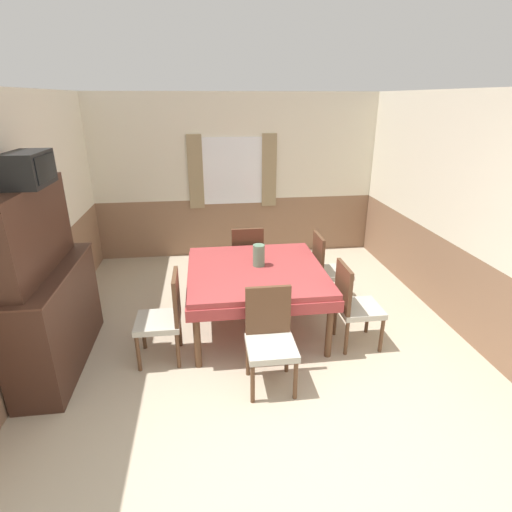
{
  "coord_description": "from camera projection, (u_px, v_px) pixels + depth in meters",
  "views": [
    {
      "loc": [
        -0.52,
        -2.05,
        2.51
      ],
      "look_at": [
        -0.0,
        1.99,
        0.89
      ],
      "focal_mm": 28.0,
      "sensor_mm": 36.0,
      "label": 1
    }
  ],
  "objects": [
    {
      "name": "ground_plane",
      "position": [
        292.0,
        472.0,
        2.87
      ],
      "size": [
        16.0,
        16.0,
        0.0
      ],
      "primitive_type": "plane",
      "color": "tan"
    },
    {
      "name": "wall_back",
      "position": [
        237.0,
        177.0,
        6.47
      ],
      "size": [
        4.93,
        0.1,
        2.6
      ],
      "color": "silver",
      "rests_on": "ground_plane"
    },
    {
      "name": "wall_left",
      "position": [
        35.0,
        222.0,
        4.15
      ],
      "size": [
        0.05,
        4.8,
        2.6
      ],
      "color": "silver",
      "rests_on": "ground_plane"
    },
    {
      "name": "wall_right",
      "position": [
        447.0,
        208.0,
        4.7
      ],
      "size": [
        0.05,
        4.8,
        2.6
      ],
      "color": "silver",
      "rests_on": "ground_plane"
    },
    {
      "name": "dining_table",
      "position": [
        256.0,
        277.0,
        4.47
      ],
      "size": [
        1.52,
        1.54,
        0.74
      ],
      "color": "#9E3838",
      "rests_on": "ground_plane"
    },
    {
      "name": "chair_right_far",
      "position": [
        327.0,
        268.0,
        5.08
      ],
      "size": [
        0.44,
        0.44,
        0.93
      ],
      "rotation": [
        0.0,
        0.0,
        4.71
      ],
      "color": "brown",
      "rests_on": "ground_plane"
    },
    {
      "name": "chair_head_near",
      "position": [
        270.0,
        336.0,
        3.62
      ],
      "size": [
        0.44,
        0.44,
        0.93
      ],
      "rotation": [
        0.0,
        0.0,
        3.14
      ],
      "color": "brown",
      "rests_on": "ground_plane"
    },
    {
      "name": "chair_head_window",
      "position": [
        247.0,
        257.0,
        5.43
      ],
      "size": [
        0.44,
        0.44,
        0.93
      ],
      "color": "brown",
      "rests_on": "ground_plane"
    },
    {
      "name": "chair_left_near",
      "position": [
        165.0,
        315.0,
        3.97
      ],
      "size": [
        0.44,
        0.44,
        0.93
      ],
      "rotation": [
        0.0,
        0.0,
        1.57
      ],
      "color": "brown",
      "rests_on": "ground_plane"
    },
    {
      "name": "chair_right_near",
      "position": [
        354.0,
        303.0,
        4.2
      ],
      "size": [
        0.44,
        0.44,
        0.93
      ],
      "rotation": [
        0.0,
        0.0,
        4.71
      ],
      "color": "brown",
      "rests_on": "ground_plane"
    },
    {
      "name": "sideboard",
      "position": [
        49.0,
        295.0,
        3.79
      ],
      "size": [
        0.46,
        1.52,
        1.81
      ],
      "color": "#3D2319",
      "rests_on": "ground_plane"
    },
    {
      "name": "tv",
      "position": [
        28.0,
        169.0,
        3.34
      ],
      "size": [
        0.29,
        0.51,
        0.29
      ],
      "color": "black",
      "rests_on": "sideboard"
    },
    {
      "name": "vase",
      "position": [
        259.0,
        255.0,
        4.47
      ],
      "size": [
        0.13,
        0.13,
        0.25
      ],
      "color": "slate",
      "rests_on": "dining_table"
    }
  ]
}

